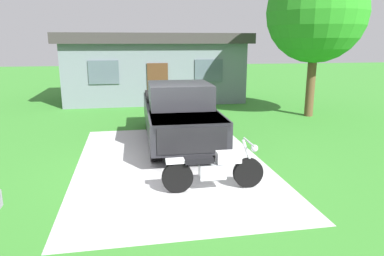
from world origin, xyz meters
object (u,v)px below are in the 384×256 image
object	(u,v)px
pickup_truck	(178,112)
neighbor_house	(154,66)
motorcycle	(214,169)
shade_tree	(316,13)

from	to	relation	value
pickup_truck	neighbor_house	bearing A→B (deg)	90.63
motorcycle	shade_tree	distance (m)	9.76
pickup_truck	neighbor_house	distance (m)	8.87
motorcycle	shade_tree	size ratio (longest dim) A/B	0.35
neighbor_house	pickup_truck	bearing A→B (deg)	-89.37
motorcycle	shade_tree	xyz separation A→B (m)	(5.84, 6.87, 3.74)
shade_tree	neighbor_house	size ratio (longest dim) A/B	0.65
motorcycle	pickup_truck	bearing A→B (deg)	93.06
neighbor_house	motorcycle	bearing A→B (deg)	-88.62
pickup_truck	neighbor_house	xyz separation A→B (m)	(-0.10, 8.83, 0.84)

